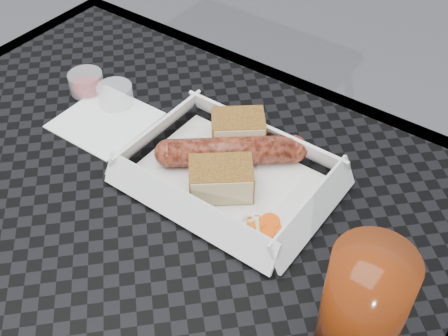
% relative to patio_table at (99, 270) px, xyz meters
% --- Properties ---
extents(patio_table, '(0.80, 0.80, 0.74)m').
position_rel_patio_table_xyz_m(patio_table, '(0.00, 0.00, 0.00)').
color(patio_table, black).
rests_on(patio_table, ground).
extents(food_tray, '(0.22, 0.15, 0.00)m').
position_rel_patio_table_xyz_m(food_tray, '(0.08, 0.16, 0.08)').
color(food_tray, white).
rests_on(food_tray, patio_table).
extents(bratwurst, '(0.16, 0.13, 0.04)m').
position_rel_patio_table_xyz_m(bratwurst, '(0.07, 0.18, 0.10)').
color(bratwurst, maroon).
rests_on(bratwurst, food_tray).
extents(bread_near, '(0.08, 0.08, 0.04)m').
position_rel_patio_table_xyz_m(bread_near, '(0.05, 0.22, 0.10)').
color(bread_near, olive).
rests_on(bread_near, food_tray).
extents(bread_far, '(0.09, 0.09, 0.04)m').
position_rel_patio_table_xyz_m(bread_far, '(0.09, 0.14, 0.10)').
color(bread_far, olive).
rests_on(bread_far, food_tray).
extents(veg_garnish, '(0.03, 0.03, 0.00)m').
position_rel_patio_table_xyz_m(veg_garnish, '(0.15, 0.12, 0.08)').
color(veg_garnish, '#FE560B').
rests_on(veg_garnish, food_tray).
extents(napkin, '(0.12, 0.12, 0.00)m').
position_rel_patio_table_xyz_m(napkin, '(-0.12, 0.15, 0.08)').
color(napkin, white).
rests_on(napkin, patio_table).
extents(condiment_cup_sauce, '(0.05, 0.05, 0.03)m').
position_rel_patio_table_xyz_m(condiment_cup_sauce, '(-0.19, 0.19, 0.09)').
color(condiment_cup_sauce, maroon).
rests_on(condiment_cup_sauce, patio_table).
extents(condiment_cup_empty, '(0.05, 0.05, 0.03)m').
position_rel_patio_table_xyz_m(condiment_cup_empty, '(-0.14, 0.19, 0.09)').
color(condiment_cup_empty, silver).
rests_on(condiment_cup_empty, patio_table).
extents(drink_glass, '(0.07, 0.07, 0.15)m').
position_rel_patio_table_xyz_m(drink_glass, '(0.31, 0.04, 0.15)').
color(drink_glass, '#5D2008').
rests_on(drink_glass, patio_table).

